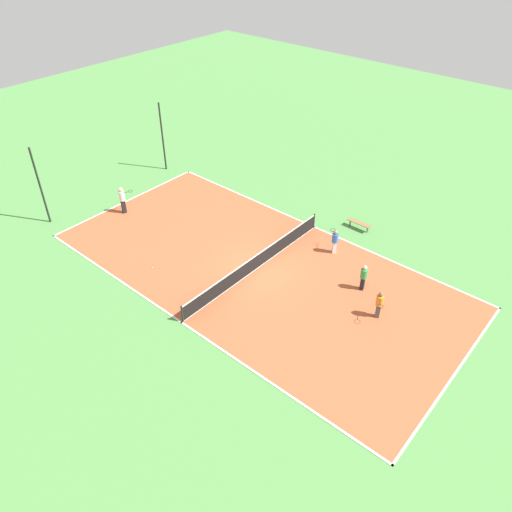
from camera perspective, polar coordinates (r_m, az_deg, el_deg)
name	(u,v)px	position (r m, az deg, el deg)	size (l,w,h in m)	color
ground_plane	(256,269)	(27.64, 0.00, -1.50)	(80.00, 80.00, 0.00)	#518E47
court_surface	(256,269)	(27.63, 0.00, -1.48)	(11.22, 22.90, 0.02)	#B75633
tennis_net	(256,262)	(27.32, 0.00, -0.64)	(11.02, 0.10, 0.98)	black
bench	(359,223)	(31.34, 11.69, 3.66)	(0.36, 1.52, 0.45)	olive
player_far_white	(122,198)	(33.04, -15.03, 6.39)	(0.99, 0.55, 1.82)	black
player_far_green	(364,276)	(26.34, 12.20, -2.25)	(0.44, 0.44, 1.53)	black
player_near_blue	(335,240)	(28.71, 9.00, 1.81)	(0.88, 0.91, 1.50)	white
player_center_orange	(379,303)	(24.86, 13.92, -5.25)	(0.98, 0.73, 1.55)	#4C4C51
tennis_ball_far_baseline	(298,230)	(30.79, 4.83, 2.98)	(0.07, 0.07, 0.07)	#CCE033
tennis_ball_midcourt	(152,267)	(28.24, -11.77, -1.29)	(0.07, 0.07, 0.07)	#CCE033
tennis_ball_near_net	(236,200)	(33.82, -2.33, 6.45)	(0.07, 0.07, 0.07)	#CCE033
fence_post_back_left	(40,186)	(32.96, -23.44, 7.31)	(0.12, 0.12, 5.04)	black
fence_post_back_right	(163,137)	(37.46, -10.63, 13.21)	(0.12, 0.12, 5.04)	black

